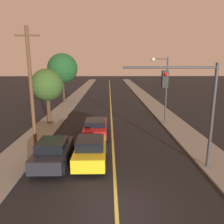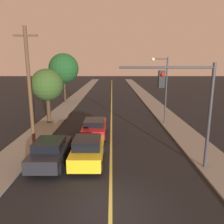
# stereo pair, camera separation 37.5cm
# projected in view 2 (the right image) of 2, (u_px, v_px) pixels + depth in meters

# --- Properties ---
(ground_plane) EXTENTS (200.00, 200.00, 0.00)m
(ground_plane) POSITION_uv_depth(u_px,v_px,m) (111.00, 211.00, 8.98)
(ground_plane) COLOR black
(road_surface) EXTENTS (10.00, 80.00, 0.01)m
(road_surface) POSITION_uv_depth(u_px,v_px,m) (112.00, 94.00, 44.12)
(road_surface) COLOR black
(road_surface) RESTS_ON ground
(sidewalk_left) EXTENTS (2.50, 80.00, 0.12)m
(sidewalk_left) POSITION_uv_depth(u_px,v_px,m) (82.00, 93.00, 44.13)
(sidewalk_left) COLOR gray
(sidewalk_left) RESTS_ON ground
(sidewalk_right) EXTENTS (2.50, 80.00, 0.12)m
(sidewalk_right) POSITION_uv_depth(u_px,v_px,m) (143.00, 93.00, 44.09)
(sidewalk_right) COLOR gray
(sidewalk_right) RESTS_ON ground
(car_near_lane_front) EXTENTS (1.92, 3.99, 1.63)m
(car_near_lane_front) POSITION_uv_depth(u_px,v_px,m) (88.00, 150.00, 13.14)
(car_near_lane_front) COLOR gold
(car_near_lane_front) RESTS_ON ground
(car_near_lane_second) EXTENTS (1.95, 4.51, 1.41)m
(car_near_lane_second) POSITION_uv_depth(u_px,v_px,m) (95.00, 127.00, 18.29)
(car_near_lane_second) COLOR red
(car_near_lane_second) RESTS_ON ground
(car_outer_lane_front) EXTENTS (1.93, 4.13, 1.58)m
(car_outer_lane_front) POSITION_uv_depth(u_px,v_px,m) (51.00, 151.00, 12.99)
(car_outer_lane_front) COLOR black
(car_outer_lane_front) RESTS_ON ground
(traffic_signal_mast) EXTENTS (5.05, 0.42, 5.87)m
(traffic_signal_mast) POSITION_uv_depth(u_px,v_px,m) (190.00, 98.00, 11.68)
(traffic_signal_mast) COLOR #333338
(traffic_signal_mast) RESTS_ON ground
(streetlamp_right) EXTENTS (1.66, 0.36, 6.40)m
(streetlamp_right) POSITION_uv_depth(u_px,v_px,m) (163.00, 81.00, 21.08)
(streetlamp_right) COLOR #333338
(streetlamp_right) RESTS_ON ground
(utility_pole_left) EXTENTS (1.60, 0.24, 8.22)m
(utility_pole_left) POSITION_uv_depth(u_px,v_px,m) (30.00, 87.00, 14.97)
(utility_pole_left) COLOR #513823
(utility_pole_left) RESTS_ON ground
(tree_left_near) EXTENTS (3.11, 3.11, 5.36)m
(tree_left_near) POSITION_uv_depth(u_px,v_px,m) (48.00, 85.00, 21.29)
(tree_left_near) COLOR #3D2B1C
(tree_left_near) RESTS_ON ground
(tree_left_far) EXTENTS (4.38, 4.38, 7.31)m
(tree_left_far) POSITION_uv_depth(u_px,v_px,m) (65.00, 68.00, 32.18)
(tree_left_far) COLOR #3D2B1C
(tree_left_far) RESTS_ON ground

